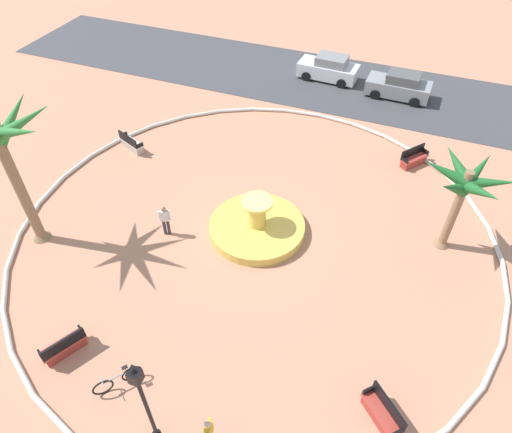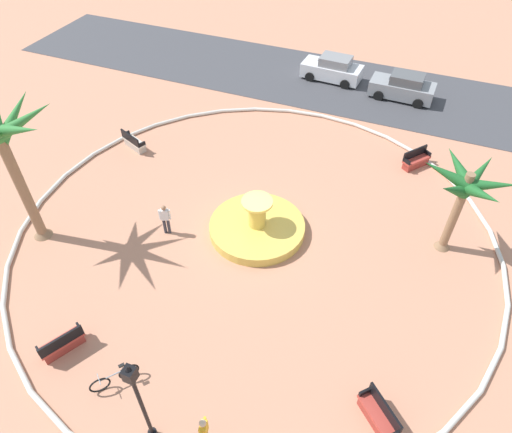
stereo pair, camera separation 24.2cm
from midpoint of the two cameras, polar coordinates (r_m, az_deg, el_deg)
ground_plane at (r=21.05m, az=-0.38°, el=-2.04°), size 80.00×80.00×0.00m
plaza_curb at (r=20.98m, az=-0.38°, el=-1.85°), size 21.62×21.62×0.20m
street_asphalt at (r=32.99m, az=9.83°, el=15.89°), size 48.00×8.00×0.03m
fountain at (r=20.93m, az=-0.20°, el=-1.26°), size 4.35×4.35×1.85m
palm_tree_by_curb at (r=19.98m, az=24.06°, el=3.44°), size 3.66×3.30×4.37m
bench_east at (r=26.06m, az=18.67°, el=6.73°), size 1.37×1.58×1.00m
bench_west at (r=18.45m, az=-23.01°, el=-14.65°), size 1.18×1.65×1.00m
bench_north at (r=26.78m, az=-15.38°, el=8.63°), size 1.67×1.07×1.00m
bench_southeast at (r=16.47m, az=14.88°, el=-22.52°), size 1.51×1.46×1.00m
lamppost at (r=14.12m, az=-14.15°, el=-21.29°), size 0.32×0.32×4.35m
bicycle_red_frame at (r=17.12m, az=-17.16°, el=-18.78°), size 1.12×1.38×0.94m
person_cyclist_helmet at (r=15.22m, az=-6.31°, el=-25.06°), size 0.27×0.52×1.67m
person_cyclist_photo at (r=20.80m, az=-11.52°, el=-0.31°), size 0.49×0.32×1.63m
parked_car_leftmost at (r=33.17m, az=8.77°, el=17.66°), size 4.08×2.07×1.67m
parked_car_second at (r=31.94m, az=17.08°, el=15.19°), size 4.05×2.01×1.67m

